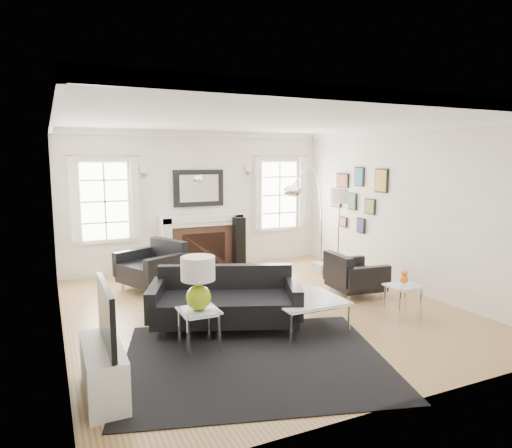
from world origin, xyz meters
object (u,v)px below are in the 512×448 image
coffee_table (304,300)px  gourd_lamp (198,279)px  sofa (225,301)px  armchair_left (155,267)px  armchair_right (353,276)px  arc_floor_lamp (309,219)px  fireplace (202,243)px

coffee_table → gourd_lamp: gourd_lamp is taller
sofa → armchair_left: size_ratio=1.67×
armchair_left → gourd_lamp: gourd_lamp is taller
coffee_table → sofa: bearing=152.7°
armchair_right → arc_floor_lamp: 1.33m
coffee_table → arc_floor_lamp: size_ratio=0.43×
armchair_right → coffee_table: (-1.49, -0.93, 0.06)m
coffee_table → gourd_lamp: size_ratio=1.48×
fireplace → armchair_left: 1.60m
sofa → armchair_right: sofa is taller
sofa → armchair_right: size_ratio=2.29×
fireplace → armchair_right: fireplace is taller
armchair_left → armchair_right: bearing=-31.7°
armchair_left → armchair_right: armchair_left is taller
gourd_lamp → coffee_table: bearing=4.6°
armchair_right → arc_floor_lamp: arc_floor_lamp is taller
armchair_left → gourd_lamp: (-0.10, -2.82, 0.48)m
fireplace → coffee_table: 3.75m
fireplace → gourd_lamp: 4.09m
armchair_right → arc_floor_lamp: size_ratio=0.43×
fireplace → arc_floor_lamp: bearing=-52.2°
fireplace → armchair_left: fireplace is taller
armchair_right → armchair_left: bearing=148.3°
arc_floor_lamp → sofa: bearing=-146.3°
armchair_right → arc_floor_lamp: bearing=104.5°
fireplace → gourd_lamp: bearing=-108.7°
fireplace → arc_floor_lamp: (1.41, -1.82, 0.64)m
fireplace → sofa: (-0.75, -3.26, -0.19)m
gourd_lamp → arc_floor_lamp: arc_floor_lamp is taller
arc_floor_lamp → coffee_table: bearing=-122.6°
arc_floor_lamp → fireplace: bearing=127.8°
armchair_left → arc_floor_lamp: 2.85m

